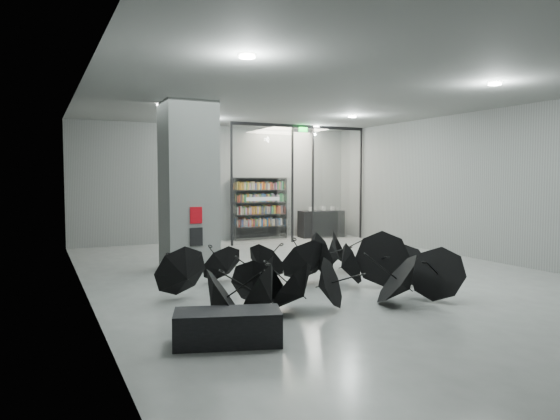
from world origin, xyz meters
name	(u,v)px	position (x,y,z in m)	size (l,w,h in m)	color
room	(321,149)	(0.00, 0.00, 2.84)	(14.00, 14.02, 4.01)	gray
column	(188,186)	(-2.50, 2.00, 2.00)	(1.20, 1.20, 4.00)	slate
fire_cabinet	(196,215)	(-2.50, 1.38, 1.35)	(0.28, 0.04, 0.38)	#A50A07
info_panel	(196,237)	(-2.50, 1.38, 0.85)	(0.30, 0.03, 0.42)	black
exit_sign	(303,130)	(2.40, 5.30, 3.82)	(0.30, 0.06, 0.15)	#0CE533
glass_partition	(300,178)	(2.39, 5.50, 2.18)	(5.06, 0.08, 4.00)	silver
bench	(228,327)	(-3.56, -3.66, 0.23)	(1.41, 0.60, 0.45)	black
bookshelf	(259,208)	(1.41, 6.75, 1.10)	(2.01, 0.40, 2.21)	black
shop_counter	(321,224)	(3.72, 6.33, 0.49)	(1.63, 0.65, 0.98)	black
umbrella_cluster	(315,278)	(-1.05, -1.61, 0.31)	(5.65, 4.70, 1.30)	black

